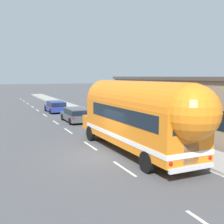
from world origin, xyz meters
The scene contains 6 objects.
ground_plane centered at (0.00, 0.00, 0.00)m, with size 300.00×300.00×0.00m, color #4C4C4F.
lane_markings centered at (2.50, 12.91, 0.00)m, with size 3.68×80.00×0.01m.
sidewalk_slab centered at (4.83, 10.00, 0.07)m, with size 2.57×90.00×0.15m, color #9E9B93.
painted_bus centered at (1.80, -0.68, 2.30)m, with size 2.82×11.75×4.12m.
car_lead centered at (1.81, 11.78, 0.79)m, with size 1.96×4.34×1.37m.
car_second centered at (1.71, 19.97, 0.78)m, with size 2.03×4.42×1.37m.
Camera 1 is at (-5.79, -14.19, 4.39)m, focal length 45.49 mm.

